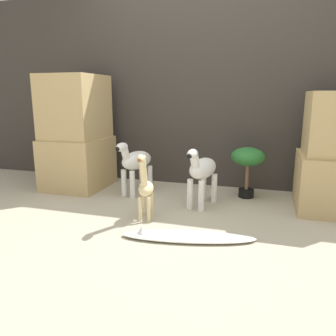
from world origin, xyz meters
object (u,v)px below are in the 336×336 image
object	(u,v)px
surfboard	(187,236)
zebra_left	(136,163)
zebra_right	(202,171)
giraffe_figurine	(145,186)
potted_palm_front	(248,160)

from	to	relation	value
surfboard	zebra_left	bearing A→B (deg)	130.01
zebra_right	zebra_left	world-z (taller)	same
zebra_right	zebra_left	distance (m)	0.76
giraffe_figurine	potted_palm_front	bearing A→B (deg)	48.69
zebra_right	giraffe_figurine	bearing A→B (deg)	-129.19
giraffe_figurine	zebra_left	bearing A→B (deg)	118.45
zebra_right	surfboard	world-z (taller)	zebra_right
surfboard	zebra_right	bearing A→B (deg)	93.40
giraffe_figurine	surfboard	world-z (taller)	giraffe_figurine
surfboard	potted_palm_front	bearing A→B (deg)	73.53
zebra_left	potted_palm_front	xyz separation A→B (m)	(1.13, 0.23, 0.05)
zebra_right	surfboard	size ratio (longest dim) A/B	0.57
zebra_right	surfboard	distance (m)	0.83
zebra_right	potted_palm_front	xyz separation A→B (m)	(0.39, 0.41, 0.05)
zebra_left	giraffe_figurine	distance (m)	0.75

